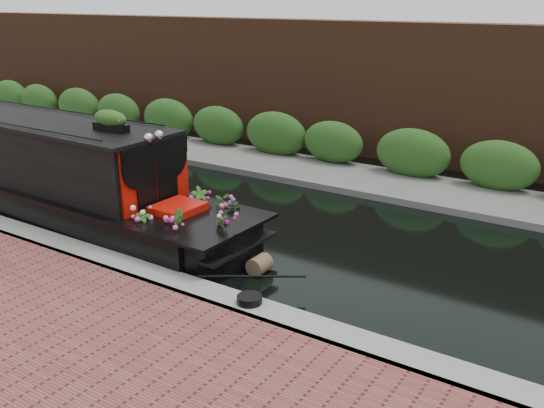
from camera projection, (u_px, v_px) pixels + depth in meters
The scene contains 8 objects.
ground at pixel (229, 220), 13.38m from camera, with size 80.00×80.00×0.00m, color black.
near_bank_coping at pixel (117, 274), 10.78m from camera, with size 40.00×0.60×0.50m, color gray.
far_bank_path at pixel (322, 176), 16.70m from camera, with size 40.00×2.40×0.34m, color #63635F.
far_hedge at pixel (337, 168), 17.41m from camera, with size 40.00×1.10×2.80m, color #254F1A.
far_brick_wall at pixel (368, 153), 19.07m from camera, with size 40.00×1.00×8.00m, color #512D1B.
narrowboat at pixel (27, 173), 13.92m from camera, with size 11.98×2.33×2.81m.
rope_fender at pixel (259, 265), 10.75m from camera, with size 0.33×0.33×0.40m, color brown.
coiled_mooring_rope at pixel (249, 299), 9.22m from camera, with size 0.39×0.39×0.12m, color black.
Camera 1 is at (7.69, -9.95, 4.68)m, focal length 40.00 mm.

